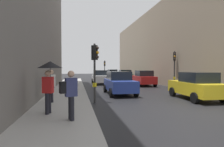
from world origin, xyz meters
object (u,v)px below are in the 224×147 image
Objects in this scene: car_dark_suv at (112,74)px; car_yellow_taxi at (196,86)px; car_blue_van at (119,83)px; car_red_sedan at (143,78)px; pedestrian_with_umbrella at (49,73)px; traffic_light_far_median at (105,67)px; traffic_light_near_right at (95,62)px; car_green_estate at (125,75)px; car_white_compact at (101,77)px; pedestrian_with_black_backpack at (51,84)px; traffic_light_mid_street at (174,63)px; pedestrian_with_grey_backpack at (70,92)px.

car_yellow_taxi is at bearing -89.22° from car_dark_suv.
car_blue_van is 0.98× the size of car_red_sedan.
pedestrian_with_umbrella reaches higher than car_dark_suv.
pedestrian_with_umbrella is (-4.32, -5.91, 0.96)m from car_blue_van.
traffic_light_far_median is 0.97× the size of traffic_light_near_right.
traffic_light_near_right is 4.10m from car_blue_van.
car_green_estate is (-0.09, 7.97, 0.00)m from car_red_sedan.
pedestrian_with_black_backpack reaches higher than car_white_compact.
car_green_estate is at bearing 62.95° from pedestrian_with_black_backpack.
car_blue_van is (-6.37, -2.92, -1.69)m from traffic_light_mid_street.
car_white_compact is 6.58m from car_green_estate.
traffic_light_far_median is 20.75m from traffic_light_near_right.
car_red_sedan is (4.32, 6.09, 0.00)m from car_blue_van.
pedestrian_with_umbrella is at bearing -83.10° from pedestrian_with_black_backpack.
car_red_sedan is at bearing 54.25° from pedestrian_with_umbrella.
car_white_compact is 0.99× the size of car_green_estate.
car_green_estate is (4.23, 14.06, 0.00)m from car_blue_van.
car_dark_suv is 1.01× the size of car_green_estate.
car_white_compact and car_red_sedan have the same top height.
traffic_light_near_right reaches higher than traffic_light_far_median.
traffic_light_mid_street is at bearing -79.11° from car_green_estate.
traffic_light_far_median is 17.42m from car_blue_van.
traffic_light_near_right is (-8.57, -6.04, -0.19)m from traffic_light_mid_street.
car_yellow_taxi and car_blue_van have the same top height.
traffic_light_mid_street is (4.84, -14.37, 0.26)m from traffic_light_far_median.
pedestrian_with_umbrella reaches higher than car_green_estate.
car_dark_suv is at bearing 71.85° from pedestrian_with_black_backpack.
car_white_compact is 15.70m from pedestrian_with_umbrella.
car_white_compact is at bearing -107.04° from car_dark_suv.
car_yellow_taxi is 1.00× the size of car_dark_suv.
car_blue_van is 9.22m from car_white_compact.
car_white_compact is 1.97× the size of pedestrian_with_umbrella.
car_blue_van is 2.37× the size of pedestrian_with_grey_backpack.
car_red_sedan is 7.97m from car_green_estate.
traffic_light_far_median reaches higher than car_dark_suv.
traffic_light_far_median is at bearing 97.80° from car_yellow_taxi.
pedestrian_with_grey_backpack is at bearing -154.15° from car_yellow_taxi.
car_blue_van is (2.19, 3.12, -1.49)m from traffic_light_near_right.
car_red_sedan is 14.82m from pedestrian_with_umbrella.
traffic_light_near_right is 2.73m from pedestrian_with_black_backpack.
car_yellow_taxi and car_green_estate have the same top height.
car_yellow_taxi is 2.43× the size of pedestrian_with_black_backpack.
car_blue_van and car_red_sedan have the same top height.
traffic_light_near_right reaches higher than car_white_compact.
traffic_light_near_right is 1.94× the size of pedestrian_with_black_backpack.
car_white_compact is (-0.24, 9.22, 0.00)m from car_blue_van.
car_white_compact is at bearing 91.46° from car_blue_van.
car_blue_van and car_white_compact have the same top height.
traffic_light_far_median is at bearing 78.34° from pedestrian_with_grey_backpack.
car_dark_suv is (3.98, 22.99, 0.00)m from car_blue_van.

